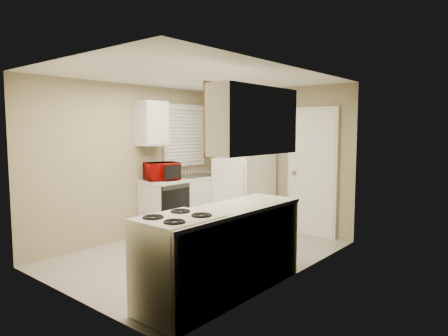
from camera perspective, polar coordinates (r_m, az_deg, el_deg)
The scene contains 19 objects.
floor at distance 5.65m, azimuth -3.33°, elevation -12.09°, with size 3.80×3.80×0.00m, color #BEB4A7.
ceiling at distance 5.42m, azimuth -3.47°, elevation 12.86°, with size 3.80×3.80×0.00m, color white.
wall_left at distance 6.44m, azimuth -12.52°, elevation 0.89°, with size 3.80×3.80×0.00m, color tan.
wall_right at distance 4.56m, azimuth 9.52°, elevation -0.95°, with size 3.80×3.80×0.00m, color tan.
wall_back at distance 6.91m, azimuth 7.47°, elevation 1.29°, with size 2.80×2.80×0.00m, color tan.
wall_front at distance 4.23m, azimuth -21.31°, elevation -1.77°, with size 2.80×2.80×0.00m, color tan.
left_counter at distance 6.91m, azimuth -4.90°, elevation -4.96°, with size 0.60×1.80×0.90m, color silver.
dishwasher at distance 6.28m, azimuth -6.89°, elevation -5.67°, with size 0.03×0.58×0.72m, color black.
sink at distance 6.95m, azimuth -4.06°, elevation -1.47°, with size 0.54×0.74×0.16m, color gray.
microwave at distance 6.42m, azimuth -8.85°, elevation -0.40°, with size 0.29×0.51×0.34m, color #930502.
soap_bottle at distance 7.34m, azimuth -0.68°, elevation 0.02°, with size 0.09×0.10×0.21m, color silver.
window_blinds at distance 7.08m, azimuth -5.63°, elevation 4.65°, with size 0.10×0.98×1.08m, color silver.
upper_cabinet_left at distance 6.44m, azimuth -10.25°, elevation 6.28°, with size 0.30×0.45×0.70m, color silver.
refrigerator at distance 6.82m, azimuth 2.86°, elevation -0.70°, with size 0.80×0.77×1.93m, color white.
cabinet_over_fridge at distance 6.99m, azimuth 4.09°, elevation 7.93°, with size 0.70×0.30×0.40m, color silver.
interior_door at distance 6.54m, azimuth 12.44°, elevation -0.62°, with size 0.86×0.06×2.08m, color white.
right_counter at distance 4.24m, azimuth 0.16°, elevation -11.74°, with size 0.60×2.00×0.90m, color silver.
stove at distance 3.82m, azimuth -6.57°, elevation -13.88°, with size 0.59×0.73×0.88m, color white.
upper_cabinet_right at distance 4.20m, azimuth 4.39°, elevation 6.75°, with size 0.30×1.20×0.70m, color silver.
Camera 1 is at (3.69, -3.92, 1.72)m, focal length 32.00 mm.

